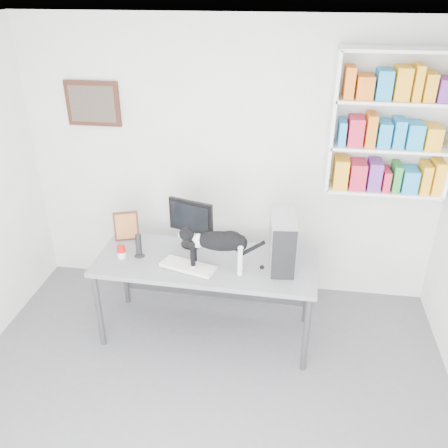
% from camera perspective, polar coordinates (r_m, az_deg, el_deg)
% --- Properties ---
extents(room, '(4.01, 4.01, 2.70)m').
position_cam_1_polar(room, '(2.83, -4.70, -7.33)').
color(room, '#5B5C61').
rests_on(room, ground).
extents(bookshelf, '(1.03, 0.28, 1.24)m').
position_cam_1_polar(bookshelf, '(4.33, 19.60, 11.23)').
color(bookshelf, white).
rests_on(bookshelf, room).
extents(wall_art, '(0.52, 0.04, 0.42)m').
position_cam_1_polar(wall_art, '(4.73, -15.50, 13.78)').
color(wall_art, '#402314').
rests_on(wall_art, room).
extents(desk, '(1.92, 0.79, 0.79)m').
position_cam_1_polar(desk, '(4.32, -2.11, -8.85)').
color(desk, slate).
rests_on(desk, room).
extents(monitor, '(0.46, 0.32, 0.45)m').
position_cam_1_polar(monitor, '(4.23, -3.95, 0.17)').
color(monitor, black).
rests_on(monitor, desk).
extents(keyboard, '(0.50, 0.30, 0.04)m').
position_cam_1_polar(keyboard, '(3.99, -4.32, -5.11)').
color(keyboard, silver).
rests_on(keyboard, desk).
extents(pc_tower, '(0.24, 0.47, 0.45)m').
position_cam_1_polar(pc_tower, '(3.95, 7.01, -2.10)').
color(pc_tower, '#B1B2B6').
rests_on(pc_tower, desk).
extents(speaker, '(0.11, 0.11, 0.22)m').
position_cam_1_polar(speaker, '(4.17, -10.23, -2.51)').
color(speaker, black).
rests_on(speaker, desk).
extents(leaning_print, '(0.24, 0.16, 0.28)m').
position_cam_1_polar(leaning_print, '(4.44, -11.69, -0.17)').
color(leaning_print, '#402314').
rests_on(leaning_print, desk).
extents(soup_can, '(0.09, 0.09, 0.11)m').
position_cam_1_polar(soup_can, '(4.21, -12.24, -3.29)').
color(soup_can, '#B3130F').
rests_on(soup_can, desk).
extents(cat, '(0.63, 0.19, 0.39)m').
position_cam_1_polar(cat, '(3.85, -0.63, -3.27)').
color(cat, black).
rests_on(cat, desk).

